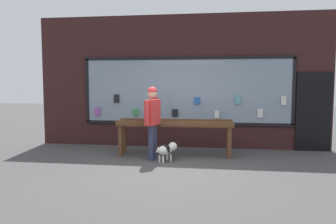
% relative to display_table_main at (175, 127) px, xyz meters
% --- Properties ---
extents(ground_plane, '(40.00, 40.00, 0.00)m').
position_rel_display_table_main_xyz_m(ground_plane, '(-0.00, -1.19, -0.72)').
color(ground_plane, '#474444').
extents(shopfront_facade, '(8.14, 0.29, 3.69)m').
position_rel_display_table_main_xyz_m(shopfront_facade, '(0.05, 1.21, 1.10)').
color(shopfront_facade, '#331919').
rests_on(shopfront_facade, ground_plane).
extents(display_table_main, '(2.88, 0.65, 0.90)m').
position_rel_display_table_main_xyz_m(display_table_main, '(0.00, 0.00, 0.00)').
color(display_table_main, brown).
rests_on(display_table_main, ground_plane).
extents(person_browsing, '(0.32, 0.66, 1.73)m').
position_rel_display_table_main_xyz_m(person_browsing, '(-0.47, -0.47, 0.29)').
color(person_browsing, '#2D334C').
rests_on(person_browsing, ground_plane).
extents(small_dog, '(0.47, 0.54, 0.43)m').
position_rel_display_table_main_xyz_m(small_dog, '(-0.11, -0.62, -0.44)').
color(small_dog, white).
rests_on(small_dog, ground_plane).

